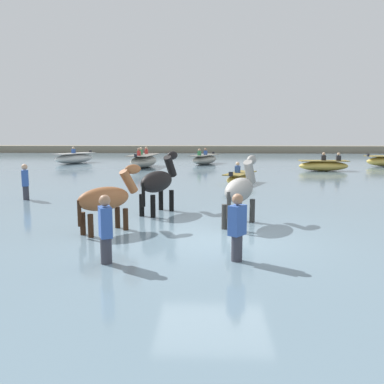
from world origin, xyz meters
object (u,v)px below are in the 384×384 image
(horse_trailing_black, at_px, (158,183))
(boat_distant_west, at_px, (144,161))
(person_wading_mid, at_px, (237,236))
(horse_flank_chestnut, at_px, (107,200))
(boat_distant_east, at_px, (205,159))
(boat_far_inshore, at_px, (324,165))
(person_spectator_far, at_px, (26,186))
(horse_lead_grey, at_px, (240,192))
(person_onlooker_right, at_px, (106,238))
(boat_mid_channel, at_px, (74,158))
(boat_mid_outer, at_px, (240,178))

(horse_trailing_black, bearing_deg, boat_distant_west, 100.60)
(horse_trailing_black, relative_size, person_wading_mid, 1.31)
(horse_trailing_black, bearing_deg, horse_flank_chestnut, -111.62)
(horse_trailing_black, relative_size, boat_distant_east, 0.60)
(boat_far_inshore, relative_size, person_spectator_far, 1.79)
(horse_flank_chestnut, xyz_separation_m, person_spectator_far, (-3.91, 4.40, -0.28))
(horse_lead_grey, relative_size, person_onlooker_right, 1.29)
(boat_distant_west, xyz_separation_m, person_wading_mid, (4.81, -19.68, 0.04))
(boat_far_inshore, relative_size, boat_mid_channel, 0.78)
(horse_trailing_black, relative_size, boat_mid_outer, 0.82)
(boat_distant_east, distance_m, person_wading_mid, 22.53)
(horse_trailing_black, height_order, boat_mid_channel, horse_trailing_black)
(person_wading_mid, bearing_deg, horse_lead_grey, 84.71)
(boat_distant_east, height_order, boat_distant_west, boat_distant_west)
(boat_mid_channel, height_order, person_spectator_far, same)
(horse_trailing_black, relative_size, person_onlooker_right, 1.31)
(horse_trailing_black, height_order, person_onlooker_right, horse_trailing_black)
(horse_lead_grey, bearing_deg, person_spectator_far, 153.26)
(horse_flank_chestnut, xyz_separation_m, boat_mid_outer, (3.73, 9.04, -0.48))
(boat_distant_west, bearing_deg, person_onlooker_right, -82.84)
(horse_trailing_black, bearing_deg, horse_lead_grey, -33.02)
(boat_mid_outer, height_order, person_spectator_far, person_spectator_far)
(horse_trailing_black, bearing_deg, person_wading_mid, -65.94)
(horse_lead_grey, height_order, person_spectator_far, horse_lead_grey)
(boat_far_inshore, relative_size, person_onlooker_right, 1.79)
(boat_mid_channel, height_order, person_wading_mid, same)
(person_onlooker_right, bearing_deg, boat_mid_outer, 74.34)
(person_wading_mid, bearing_deg, person_onlooker_right, -174.02)
(horse_lead_grey, height_order, person_onlooker_right, horse_lead_grey)
(boat_distant_east, bearing_deg, boat_far_inshore, -34.38)
(boat_distant_east, distance_m, person_onlooker_right, 22.80)
(horse_lead_grey, height_order, boat_distant_west, horse_lead_grey)
(boat_far_inshore, bearing_deg, horse_lead_grey, -112.39)
(person_wading_mid, bearing_deg, boat_mid_channel, 114.65)
(boat_mid_outer, height_order, person_onlooker_right, person_onlooker_right)
(horse_flank_chestnut, xyz_separation_m, person_onlooker_right, (0.55, -2.31, -0.28))
(horse_lead_grey, xyz_separation_m, person_spectator_far, (-7.04, 3.55, -0.38))
(horse_flank_chestnut, bearing_deg, horse_trailing_black, 68.38)
(person_spectator_far, height_order, person_wading_mid, same)
(horse_trailing_black, distance_m, person_spectator_far, 5.28)
(boat_mid_outer, bearing_deg, boat_distant_west, 123.52)
(person_onlooker_right, bearing_deg, boat_mid_channel, 109.53)
(boat_distant_west, distance_m, person_wading_mid, 20.26)
(boat_mid_outer, relative_size, boat_distant_west, 0.64)
(boat_distant_east, xyz_separation_m, boat_distant_west, (-3.97, -2.83, 0.08))
(horse_trailing_black, distance_m, boat_far_inshore, 15.63)
(horse_flank_chestnut, relative_size, person_spectator_far, 1.19)
(horse_flank_chestnut, relative_size, boat_mid_channel, 0.52)
(horse_trailing_black, distance_m, horse_flank_chestnut, 2.48)
(boat_mid_channel, distance_m, person_onlooker_right, 24.61)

